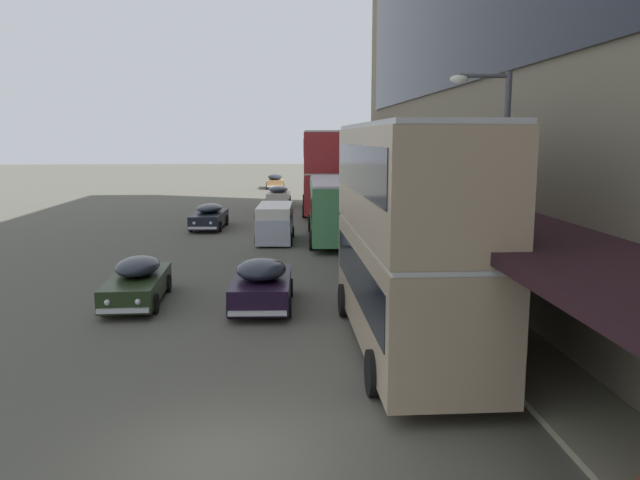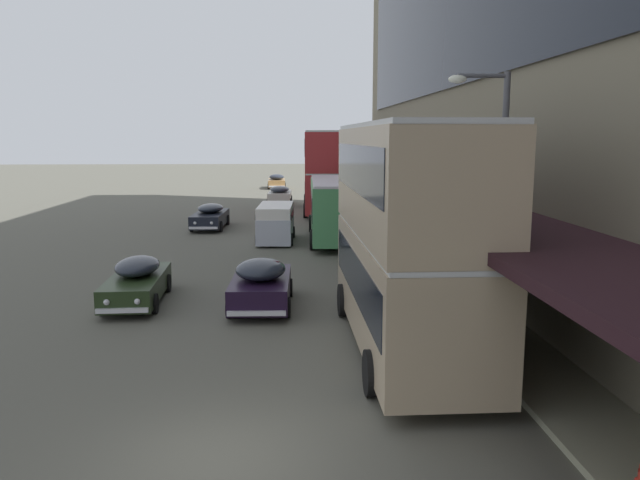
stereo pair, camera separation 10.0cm
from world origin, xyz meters
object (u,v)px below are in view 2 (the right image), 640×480
Objects in this scene: sedan_lead_mid at (210,216)px; street_lamp at (495,192)px; sedan_trailing_mid at (261,283)px; pedestrian_at_kerb at (464,282)px; sedan_second_mid at (277,181)px; sedan_trailing_near at (137,281)px; transit_bus_kerbside_front at (323,169)px; transit_bus_kerbside_far at (407,230)px; vw_van at (276,221)px; transit_bus_kerbside_rear at (335,206)px; sedan_far_back at (280,195)px.

street_lamp is (9.74, -22.82, 3.40)m from sedan_lead_mid.
sedan_trailing_mid is 6.40m from pedestrian_at_kerb.
sedan_trailing_mid is (0.25, -47.82, 0.03)m from sedan_second_mid.
pedestrian_at_kerb reaches higher than sedan_trailing_near.
transit_bus_kerbside_far is (0.40, -30.12, -0.05)m from transit_bus_kerbside_front.
sedan_lead_mid is 22.12m from pedestrian_at_kerb.
vw_van is (4.42, 12.16, 0.36)m from sedan_trailing_near.
sedan_lead_mid is (-7.21, 4.91, -1.12)m from transit_bus_kerbside_rear.
sedan_second_mid reaches higher than sedan_lead_mid.
pedestrian_at_kerb is (9.95, -19.75, 0.44)m from sedan_lead_mid.
pedestrian_at_kerb is at bearing -82.64° from sedan_second_mid.
sedan_far_back is 36.51m from street_lamp.
transit_bus_kerbside_far is at bearing -47.81° from sedan_trailing_mid.
sedan_far_back is at bearing 100.15° from pedestrian_at_kerb.
sedan_trailing_mid is 8.34m from street_lamp.
transit_bus_kerbside_far is 2.03× the size of vw_van.
sedan_trailing_near is (-0.36, -17.19, 0.00)m from sedan_lead_mid.
sedan_lead_mid is 1.04× the size of sedan_trailing_near.
transit_bus_kerbside_rear is 14.47m from sedan_trailing_near.
sedan_trailing_mid is 0.94× the size of vw_van.
sedan_trailing_near is 2.56× the size of pedestrian_at_kerb.
vw_van is at bearing -51.11° from sedan_lead_mid.
sedan_second_mid is 49.96m from pedestrian_at_kerb.
transit_bus_kerbside_far is 1.89× the size of sedan_lead_mid.
pedestrian_at_kerb reaches higher than sedan_trailing_mid.
street_lamp is at bearing -72.29° from vw_van.
transit_bus_kerbside_rear is 3.24m from vw_van.
transit_bus_kerbside_front is 2.12× the size of sedan_lead_mid.
sedan_lead_mid is 25.04m from street_lamp.
sedan_lead_mid is at bearing 101.90° from sedan_trailing_mid.
transit_bus_kerbside_front is 26.18m from sedan_trailing_mid.
street_lamp reaches higher than transit_bus_kerbside_front.
street_lamp is (5.94, -4.79, 3.35)m from sedan_trailing_mid.
sedan_second_mid is 2.38× the size of pedestrian_at_kerb.
sedan_second_mid is 30.01m from sedan_lead_mid.
sedan_lead_mid is 1.07× the size of vw_van.
sedan_far_back is at bearing -88.22° from sedan_second_mid.
transit_bus_kerbside_rear is 1.93× the size of sedan_trailing_near.
sedan_lead_mid is at bearing 128.89° from vw_van.
sedan_trailing_mid is 0.91× the size of sedan_trailing_near.
street_lamp is at bearing -14.06° from transit_bus_kerbside_far.
vw_van is at bearing 88.85° from sedan_trailing_mid.
sedan_lead_mid is 0.72× the size of street_lamp.
pedestrian_at_kerb is at bearing 85.99° from street_lamp.
sedan_far_back is (-3.14, 18.01, -1.09)m from transit_bus_kerbside_rear.
sedan_far_back is (-3.21, 5.28, -2.42)m from transit_bus_kerbside_front.
sedan_second_mid is (-3.72, 21.98, -2.43)m from transit_bus_kerbside_front.
sedan_lead_mid is 2.67× the size of pedestrian_at_kerb.
transit_bus_kerbside_front is 13.41m from vw_van.
vw_van reaches higher than sedan_lead_mid.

